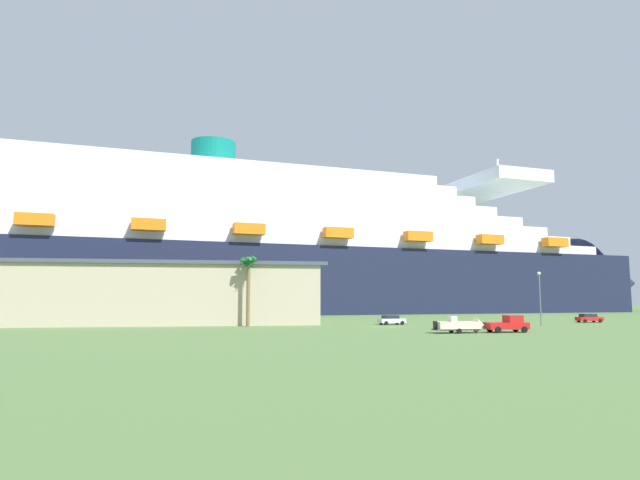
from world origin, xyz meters
TOP-DOWN VIEW (x-y plane):
  - ground_plane at (0.00, 30.00)m, footprint 600.00×600.00m
  - cruise_ship at (7.03, 77.02)m, footprint 253.54×56.87m
  - terminal_building at (-37.03, 20.42)m, footprint 63.66×28.49m
  - pickup_truck at (11.00, -17.34)m, footprint 5.65×2.40m
  - small_boat_on_trailer at (4.57, -17.16)m, footprint 7.80×2.43m
  - palm_tree at (-20.23, 5.80)m, footprint 2.97×3.09m
  - street_lamp at (26.78, -2.60)m, footprint 0.56×0.56m
  - parked_car_silver_sedan at (4.00, 5.96)m, footprint 4.72×2.45m
  - parked_car_red_hatchback at (42.91, 5.45)m, footprint 4.79×2.44m
  - parked_car_blue_suv at (-25.82, 10.89)m, footprint 4.40×2.17m

SIDE VIEW (x-z plane):
  - ground_plane at x=0.00m, z-range 0.00..0.00m
  - parked_car_blue_suv at x=-25.82m, z-range 0.04..1.62m
  - parked_car_silver_sedan at x=4.00m, z-range 0.04..1.62m
  - parked_car_red_hatchback at x=42.91m, z-range 0.04..1.62m
  - small_boat_on_trailer at x=4.57m, z-range -0.11..2.04m
  - pickup_truck at x=11.00m, z-range -0.06..2.14m
  - terminal_building at x=-37.03m, z-range 0.02..10.56m
  - street_lamp at x=26.78m, z-range 1.26..10.06m
  - palm_tree at x=-20.23m, z-range 3.36..14.52m
  - cruise_ship at x=7.03m, z-range -12.64..46.39m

